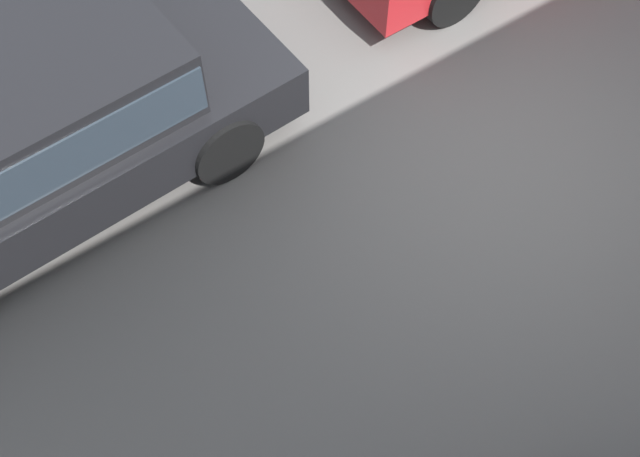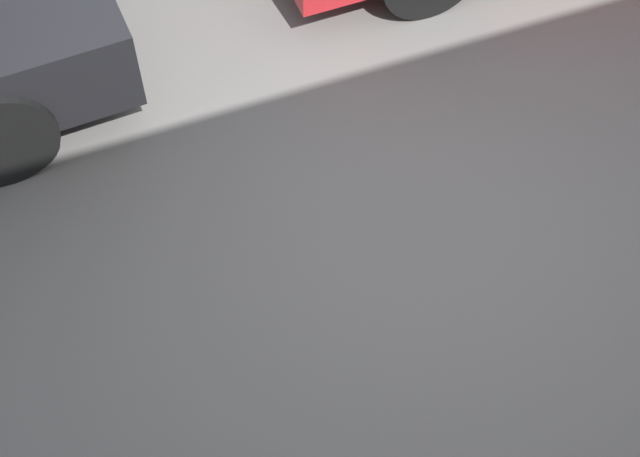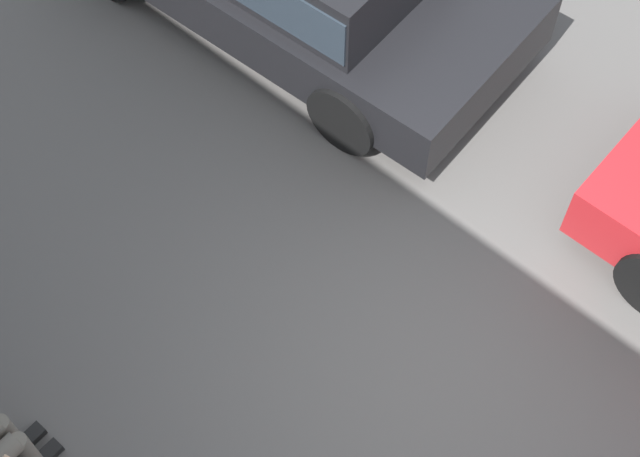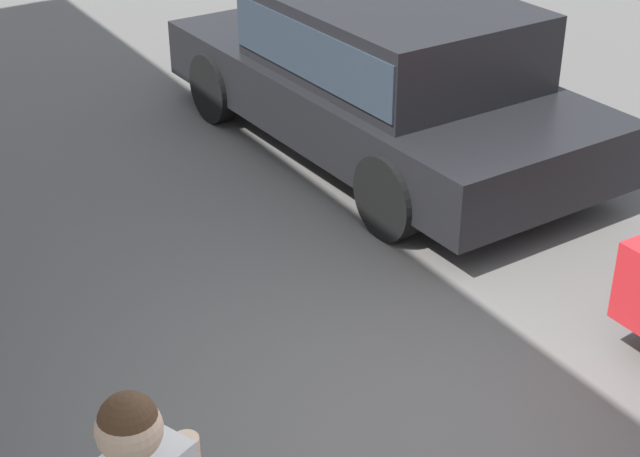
% 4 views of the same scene
% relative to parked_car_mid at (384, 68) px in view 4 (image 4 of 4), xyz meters
% --- Properties ---
extents(ground_plane, '(60.00, 60.00, 0.00)m').
position_rel_parked_car_mid_xyz_m(ground_plane, '(-3.23, 1.94, -0.76)').
color(ground_plane, '#565451').
extents(parked_car_mid, '(4.41, 2.10, 1.38)m').
position_rel_parked_car_mid_xyz_m(parked_car_mid, '(0.00, 0.00, 0.00)').
color(parked_car_mid, black).
rests_on(parked_car_mid, ground_plane).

